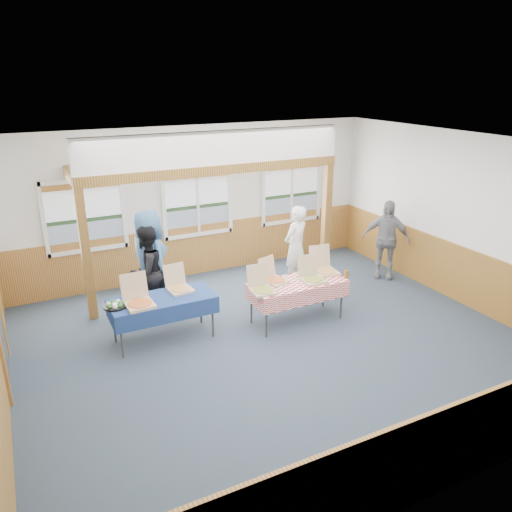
% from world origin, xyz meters
% --- Properties ---
extents(floor, '(8.00, 8.00, 0.00)m').
position_xyz_m(floor, '(0.00, 0.00, 0.00)').
color(floor, '#262F3E').
rests_on(floor, ground).
extents(ceiling, '(8.00, 8.00, 0.00)m').
position_xyz_m(ceiling, '(0.00, 0.00, 3.20)').
color(ceiling, white).
rests_on(ceiling, wall_back).
extents(wall_back, '(8.00, 0.00, 8.00)m').
position_xyz_m(wall_back, '(0.00, 3.50, 1.60)').
color(wall_back, silver).
rests_on(wall_back, floor).
extents(wall_front, '(8.00, 0.00, 8.00)m').
position_xyz_m(wall_front, '(0.00, -3.50, 1.60)').
color(wall_front, silver).
rests_on(wall_front, floor).
extents(wall_right, '(0.00, 8.00, 8.00)m').
position_xyz_m(wall_right, '(4.00, 0.00, 1.60)').
color(wall_right, silver).
rests_on(wall_right, floor).
extents(wainscot_back, '(7.98, 0.05, 1.10)m').
position_xyz_m(wainscot_back, '(0.00, 3.48, 0.55)').
color(wainscot_back, brown).
rests_on(wainscot_back, floor).
extents(wainscot_front, '(7.98, 0.05, 1.10)m').
position_xyz_m(wainscot_front, '(0.00, -3.48, 0.55)').
color(wainscot_front, brown).
rests_on(wainscot_front, floor).
extents(wainscot_left, '(0.05, 6.98, 1.10)m').
position_xyz_m(wainscot_left, '(-3.98, 0.00, 0.55)').
color(wainscot_left, brown).
rests_on(wainscot_left, floor).
extents(wainscot_right, '(0.05, 6.98, 1.10)m').
position_xyz_m(wainscot_right, '(3.98, 0.00, 0.55)').
color(wainscot_right, brown).
rests_on(wainscot_right, floor).
extents(window_left, '(1.56, 0.10, 1.46)m').
position_xyz_m(window_left, '(-2.30, 3.46, 1.68)').
color(window_left, white).
rests_on(window_left, wall_back).
extents(window_mid, '(1.56, 0.10, 1.46)m').
position_xyz_m(window_mid, '(0.00, 3.46, 1.68)').
color(window_mid, white).
rests_on(window_mid, wall_back).
extents(window_right, '(1.56, 0.10, 1.46)m').
position_xyz_m(window_right, '(2.30, 3.46, 1.68)').
color(window_right, white).
rests_on(window_right, wall_back).
extents(post_left, '(0.15, 0.15, 2.40)m').
position_xyz_m(post_left, '(-2.50, 2.30, 1.20)').
color(post_left, '#553A12').
rests_on(post_left, floor).
extents(post_right, '(0.15, 0.15, 2.40)m').
position_xyz_m(post_right, '(2.50, 2.30, 1.20)').
color(post_right, '#553A12').
rests_on(post_right, floor).
extents(cross_beam, '(5.15, 0.18, 0.18)m').
position_xyz_m(cross_beam, '(0.00, 2.30, 2.49)').
color(cross_beam, '#553A12').
rests_on(cross_beam, post_left).
extents(table_left, '(1.81, 1.11, 0.76)m').
position_xyz_m(table_left, '(-1.57, 0.96, 0.70)').
color(table_left, '#333333').
rests_on(table_left, floor).
extents(table_right, '(1.76, 0.92, 0.76)m').
position_xyz_m(table_right, '(0.73, 0.54, 0.70)').
color(table_right, '#333333').
rests_on(table_right, floor).
extents(pizza_box_a, '(0.44, 0.53, 0.46)m').
position_xyz_m(pizza_box_a, '(-1.97, 0.85, 0.83)').
color(pizza_box_a, tan).
rests_on(pizza_box_a, table_left).
extents(pizza_box_b, '(0.42, 0.49, 0.41)m').
position_xyz_m(pizza_box_b, '(-1.22, 1.12, 0.82)').
color(pizza_box_b, tan).
rests_on(pizza_box_b, table_left).
extents(pizza_box_c, '(0.41, 0.49, 0.42)m').
position_xyz_m(pizza_box_c, '(-0.01, 0.45, 0.82)').
color(pizza_box_c, tan).
rests_on(pizza_box_c, table_right).
extents(pizza_box_d, '(0.48, 0.54, 0.40)m').
position_xyz_m(pizza_box_d, '(0.37, 0.73, 0.82)').
color(pizza_box_d, tan).
rests_on(pizza_box_d, table_right).
extents(pizza_box_e, '(0.40, 0.48, 0.42)m').
position_xyz_m(pizza_box_e, '(0.99, 0.47, 0.82)').
color(pizza_box_e, tan).
rests_on(pizza_box_e, table_right).
extents(pizza_box_f, '(0.47, 0.55, 0.46)m').
position_xyz_m(pizza_box_f, '(1.39, 0.69, 0.83)').
color(pizza_box_f, tan).
rests_on(pizza_box_f, table_right).
extents(veggie_tray, '(0.37, 0.37, 0.09)m').
position_xyz_m(veggie_tray, '(-2.32, 0.96, 0.79)').
color(veggie_tray, black).
rests_on(veggie_tray, table_left).
extents(drink_glass, '(0.07, 0.07, 0.15)m').
position_xyz_m(drink_glass, '(1.58, 0.29, 0.83)').
color(drink_glass, '#8E4F17').
rests_on(drink_glass, table_right).
extents(woman_white, '(0.74, 0.62, 1.72)m').
position_xyz_m(woman_white, '(1.49, 1.87, 0.86)').
color(woman_white, white).
rests_on(woman_white, floor).
extents(woman_black, '(1.03, 0.96, 1.69)m').
position_xyz_m(woman_black, '(-1.53, 2.00, 0.84)').
color(woman_black, black).
rests_on(woman_black, floor).
extents(man_blue, '(0.86, 1.08, 1.92)m').
position_xyz_m(man_blue, '(-1.43, 2.16, 0.96)').
color(man_blue, '#355B84').
rests_on(man_blue, floor).
extents(person_grey, '(1.01, 0.99, 1.71)m').
position_xyz_m(person_grey, '(3.48, 1.48, 0.85)').
color(person_grey, gray).
rests_on(person_grey, floor).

